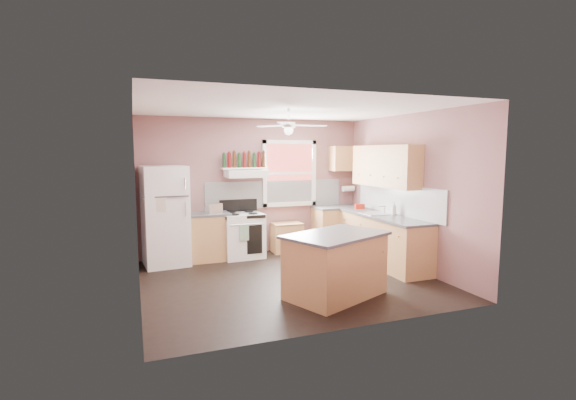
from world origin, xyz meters
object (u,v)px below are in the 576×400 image
object	(u,v)px
toaster	(214,208)
cart	(287,238)
stove	(242,235)
refrigerator	(165,216)
island	(335,266)

from	to	relation	value
toaster	cart	world-z (taller)	toaster
stove	cart	bearing A→B (deg)	2.15
cart	refrigerator	bearing A→B (deg)	-175.15
stove	cart	xyz separation A→B (m)	(0.96, 0.09, -0.13)
toaster	cart	bearing A→B (deg)	-14.24
toaster	stove	world-z (taller)	toaster
refrigerator	stove	xyz separation A→B (m)	(1.43, 0.06, -0.47)
toaster	cart	distance (m)	1.66
refrigerator	cart	distance (m)	2.46
toaster	refrigerator	bearing A→B (deg)	160.58
island	cart	bearing A→B (deg)	60.94
refrigerator	toaster	size ratio (longest dim) A/B	6.40
stove	cart	size ratio (longest dim) A/B	1.44
refrigerator	stove	bearing A→B (deg)	-3.24
refrigerator	cart	world-z (taller)	refrigerator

